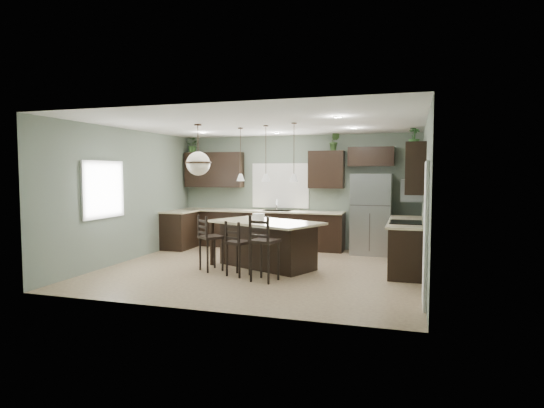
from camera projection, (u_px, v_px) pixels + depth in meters
The scene contains 33 objects.
ground at pixel (261, 269), 8.84m from camera, with size 6.00×6.00×0.00m, color #9E8466.
pantry_door at pixel (425, 234), 6.41m from camera, with size 0.04×0.82×2.04m, color white.
window_back at pixel (280, 186), 11.45m from camera, with size 1.35×0.02×1.00m, color white.
window_left at pixel (103, 190), 8.85m from camera, with size 0.02×1.10×1.00m, color white.
left_return_cabs at pixel (179, 230), 11.22m from camera, with size 0.60×0.90×0.90m, color black.
left_return_countertop at pixel (180, 212), 11.18m from camera, with size 0.66×0.96×0.04m, color beige.
back_lower_cabs at pixel (260, 230), 11.39m from camera, with size 4.20×0.60×0.90m, color black.
back_countertop at pixel (260, 211), 11.34m from camera, with size 4.20×0.66×0.04m, color beige.
sink_inset at pixel (277, 211), 11.21m from camera, with size 0.70×0.45×0.01m, color gray.
faucet at pixel (277, 205), 11.17m from camera, with size 0.02×0.02×0.28m, color silver.
back_upper_left at pixel (214, 170), 11.79m from camera, with size 1.55×0.34×0.90m, color black.
back_upper_right at pixel (326, 170), 10.92m from camera, with size 0.85×0.34×0.90m, color black.
fridge_header at pixel (371, 157), 10.59m from camera, with size 1.05×0.34×0.45m, color black.
right_lower_cabs at pixel (407, 246), 8.84m from camera, with size 0.60×2.35×0.90m, color black.
right_countertop at pixel (406, 222), 8.82m from camera, with size 0.66×2.35×0.04m, color beige.
cooktop at pixel (406, 222), 8.55m from camera, with size 0.58×0.75×0.02m, color black.
wall_oven_front at pixel (390, 247), 8.67m from camera, with size 0.01×0.72×0.60m, color gray.
right_upper_cabs at pixel (415, 169), 8.70m from camera, with size 0.34×2.35×0.90m, color black.
microwave at pixel (412, 190), 8.48m from camera, with size 0.40×0.75×0.40m, color gray.
refrigerator at pixel (371, 214), 10.44m from camera, with size 0.90×0.74×1.85m, color #919299.
kitchen_island at pixel (266, 244), 8.95m from camera, with size 2.13×1.21×0.92m, color black.
serving_dish at pixel (258, 217), 9.05m from camera, with size 0.24×0.24×0.14m, color silver.
bar_stool_left at pixel (211, 243), 8.67m from camera, with size 0.39×0.39×1.07m, color black.
bar_stool_center at pixel (238, 248), 8.23m from camera, with size 0.37×0.37×1.01m, color black.
bar_stool_right at pixel (265, 248), 7.83m from camera, with size 0.43×0.43×1.16m, color black.
pendant_left at pixel (241, 154), 9.29m from camera, with size 0.17×0.17×1.10m, color white, non-canonical shape.
pendant_center at pixel (266, 154), 8.83m from camera, with size 0.17×0.17×1.10m, color silver, non-canonical shape.
pendant_right at pixel (294, 152), 8.37m from camera, with size 0.17×0.17×1.10m, color white, non-canonical shape.
chandelier at pixel (198, 150), 8.63m from camera, with size 0.50×0.50×0.98m, color beige, non-canonical shape.
plant_back_left at pixel (193, 145), 11.89m from camera, with size 0.34×0.30×0.38m, color #2D4E22.
plant_back_right at pixel (334, 141), 10.79m from camera, with size 0.24×0.20×0.44m, color #2C4920.
plant_right_wall at pixel (414, 137), 9.29m from camera, with size 0.23×0.23×0.40m, color #295726.
room_shell at pixel (261, 182), 8.72m from camera, with size 6.00×6.00×6.00m.
Camera 1 is at (2.78, -8.27, 1.88)m, focal length 30.00 mm.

